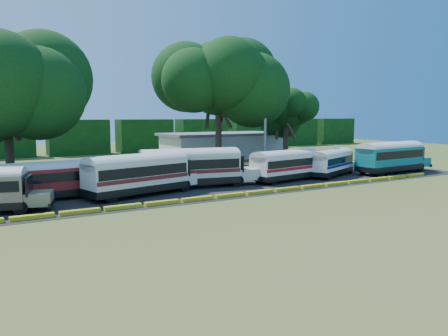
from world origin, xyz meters
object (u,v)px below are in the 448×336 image
bus_red (51,178)px  bus_teal (391,155)px  tree_west (5,82)px  bus_white_red (287,163)px  bus_cream_west (139,172)px

bus_red → bus_teal: bus_teal is taller
bus_teal → tree_west: size_ratio=0.80×
bus_red → bus_teal: 36.90m
bus_white_red → bus_cream_west: bearing=171.5°
bus_cream_west → bus_red: bearing=150.6°
bus_red → bus_cream_west: (6.65, -1.91, 0.23)m
bus_white_red → bus_teal: size_ratio=0.88×
bus_teal → tree_west: 41.44m
bus_cream_west → bus_teal: bus_teal is taller
bus_red → bus_cream_west: bearing=-19.0°
bus_red → tree_west: tree_west is taller
bus_white_red → tree_west: bearing=147.2°
bus_white_red → bus_teal: (14.30, -1.40, 0.29)m
bus_red → bus_cream_west: 6.92m
bus_cream_west → bus_teal: (30.11, -1.30, 0.11)m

